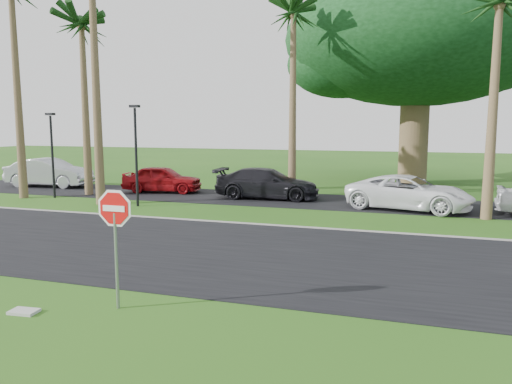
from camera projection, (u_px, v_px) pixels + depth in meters
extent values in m
plane|color=#224E13|center=(166.00, 267.00, 13.32)|extent=(120.00, 120.00, 0.00)
cube|color=black|center=(197.00, 249.00, 15.20)|extent=(120.00, 8.00, 0.02)
cube|color=black|center=(285.00, 200.00, 25.10)|extent=(120.00, 5.00, 0.02)
cube|color=gray|center=(242.00, 223.00, 19.01)|extent=(120.00, 0.12, 0.06)
cylinder|color=gray|center=(117.00, 261.00, 10.20)|extent=(0.07, 0.07, 2.00)
cylinder|color=white|center=(115.00, 208.00, 10.05)|extent=(1.05, 0.02, 1.05)
cylinder|color=red|center=(115.00, 208.00, 10.05)|extent=(0.90, 0.02, 0.90)
cube|color=white|center=(115.00, 208.00, 10.05)|extent=(0.50, 0.02, 0.12)
cone|color=brown|center=(18.00, 95.00, 25.05)|extent=(0.44, 0.44, 10.50)
cone|color=brown|center=(85.00, 110.00, 26.28)|extent=(0.44, 0.44, 9.00)
cone|color=brown|center=(96.00, 81.00, 22.99)|extent=(0.44, 0.44, 11.50)
cone|color=brown|center=(293.00, 105.00, 25.87)|extent=(0.44, 0.44, 9.50)
cone|color=brown|center=(493.00, 112.00, 19.42)|extent=(0.44, 0.44, 8.50)
cylinder|color=brown|center=(414.00, 136.00, 31.81)|extent=(1.80, 1.80, 6.00)
ellipsoid|color=black|center=(418.00, 39.00, 31.00)|extent=(16.50, 16.50, 8.25)
cylinder|color=black|center=(53.00, 157.00, 25.50)|extent=(0.12, 0.12, 4.20)
cube|color=black|center=(50.00, 114.00, 25.20)|extent=(0.45, 0.25, 0.12)
cylinder|color=black|center=(136.00, 158.00, 22.85)|extent=(0.12, 0.12, 4.50)
cube|color=black|center=(135.00, 106.00, 22.54)|extent=(0.45, 0.25, 0.12)
imported|color=#ADAFB4|center=(49.00, 173.00, 30.08)|extent=(5.32, 2.30, 1.70)
imported|color=maroon|center=(162.00, 179.00, 27.66)|extent=(4.59, 2.48, 1.48)
imported|color=black|center=(267.00, 184.00, 25.36)|extent=(5.43, 2.52, 1.54)
imported|color=white|center=(409.00, 193.00, 22.06)|extent=(5.84, 3.58, 1.51)
cube|color=#A3A49C|center=(24.00, 312.00, 10.06)|extent=(0.58, 0.40, 0.06)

